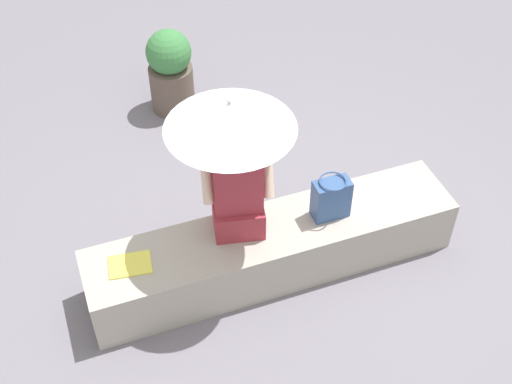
{
  "coord_description": "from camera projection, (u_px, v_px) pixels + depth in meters",
  "views": [
    {
      "loc": [
        1.24,
        3.02,
        3.96
      ],
      "look_at": [
        0.11,
        -0.04,
        0.78
      ],
      "focal_mm": 48.39,
      "sensor_mm": 36.0,
      "label": 1
    }
  ],
  "objects": [
    {
      "name": "parasol",
      "position": [
        230.0,
        116.0,
        4.06
      ],
      "size": [
        0.81,
        0.81,
        1.14
      ],
      "color": "#B7B7BC",
      "rests_on": "stone_bench"
    },
    {
      "name": "magazine",
      "position": [
        130.0,
        265.0,
        4.56
      ],
      "size": [
        0.3,
        0.24,
        0.01
      ],
      "primitive_type": "cube",
      "rotation": [
        0.0,
        0.0,
        -0.14
      ],
      "color": "#EAE04C",
      "rests_on": "stone_bench"
    },
    {
      "name": "person_seated",
      "position": [
        238.0,
        188.0,
        4.53
      ],
      "size": [
        0.5,
        0.34,
        0.9
      ],
      "color": "#992D38",
      "rests_on": "stone_bench"
    },
    {
      "name": "ground_plane",
      "position": [
        272.0,
        268.0,
        5.1
      ],
      "size": [
        14.0,
        14.0,
        0.0
      ],
      "primitive_type": "plane",
      "color": "slate"
    },
    {
      "name": "stone_bench",
      "position": [
        273.0,
        249.0,
        4.95
      ],
      "size": [
        2.67,
        0.54,
        0.43
      ],
      "primitive_type": "cube",
      "color": "#A8A093",
      "rests_on": "ground"
    },
    {
      "name": "planter_far",
      "position": [
        170.0,
        71.0,
        6.23
      ],
      "size": [
        0.41,
        0.41,
        0.8
      ],
      "color": "brown",
      "rests_on": "ground"
    },
    {
      "name": "handbag_black",
      "position": [
        331.0,
        198.0,
        4.78
      ],
      "size": [
        0.26,
        0.19,
        0.33
      ],
      "color": "#335184",
      "rests_on": "stone_bench"
    }
  ]
}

